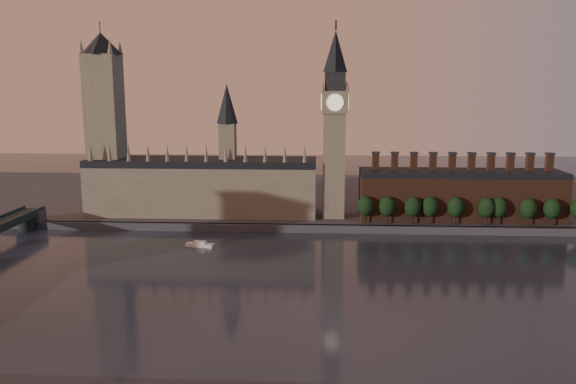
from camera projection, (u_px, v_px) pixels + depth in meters
The scene contains 16 objects.
ground at pixel (314, 292), 209.87m from camera, with size 900.00×900.00×0.00m, color black.
north_bank at pixel (316, 197), 384.43m from camera, with size 900.00×182.00×4.00m.
palace_of_westminster at pixel (204, 183), 322.29m from camera, with size 130.00×30.30×74.00m.
victoria_tower at pixel (105, 118), 318.60m from camera, with size 24.00×24.00×108.00m.
big_ben at pixel (334, 123), 307.24m from camera, with size 15.00×15.00×107.00m.
chimney_block at pixel (460, 194), 310.53m from camera, with size 110.00×25.00×37.00m.
embankment_tree_0 at pixel (365, 206), 299.28m from camera, with size 8.60×8.60×14.88m.
embankment_tree_1 at pixel (387, 206), 298.38m from camera, with size 8.60×8.60×14.88m.
embankment_tree_2 at pixel (413, 207), 297.40m from camera, with size 8.60×8.60×14.88m.
embankment_tree_3 at pixel (430, 207), 297.75m from camera, with size 8.60×8.60×14.88m.
embankment_tree_4 at pixel (456, 207), 296.64m from camera, with size 8.60×8.60×14.88m.
embankment_tree_5 at pixel (486, 208), 295.07m from camera, with size 8.60×8.60×14.88m.
embankment_tree_6 at pixel (499, 207), 295.95m from camera, with size 8.60×8.60×14.88m.
embankment_tree_7 at pixel (528, 208), 293.46m from camera, with size 8.60×8.60×14.88m.
embankment_tree_8 at pixel (552, 209), 292.99m from camera, with size 8.60×8.60×14.88m.
river_boat at pixel (200, 244), 270.76m from camera, with size 14.19×6.52×2.74m.
Camera 1 is at (1.14, -199.99, 74.48)m, focal length 35.00 mm.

